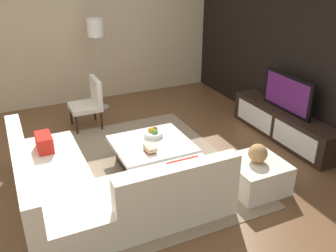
{
  "coord_description": "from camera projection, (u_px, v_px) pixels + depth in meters",
  "views": [
    {
      "loc": [
        4.22,
        -1.66,
        2.83
      ],
      "look_at": [
        -0.12,
        0.36,
        0.58
      ],
      "focal_mm": 39.75,
      "sensor_mm": 36.0,
      "label": 1
    }
  ],
  "objects": [
    {
      "name": "ground_plane",
      "position": [
        148.0,
        171.0,
        5.3
      ],
      "size": [
        14.0,
        14.0,
        0.0
      ],
      "primitive_type": "plane",
      "color": "brown"
    },
    {
      "name": "feature_wall_back",
      "position": [
        308.0,
        54.0,
        5.73
      ],
      "size": [
        6.4,
        0.12,
        2.8
      ],
      "primitive_type": "cube",
      "color": "black",
      "rests_on": "ground"
    },
    {
      "name": "side_wall_left",
      "position": [
        95.0,
        31.0,
        7.4
      ],
      "size": [
        0.12,
        5.2,
        2.8
      ],
      "primitive_type": "cube",
      "color": "beige",
      "rests_on": "ground"
    },
    {
      "name": "area_rug",
      "position": [
        146.0,
        167.0,
        5.38
      ],
      "size": [
        3.2,
        2.4,
        0.01
      ],
      "primitive_type": "cube",
      "color": "gray",
      "rests_on": "ground"
    },
    {
      "name": "media_console",
      "position": [
        283.0,
        125.0,
        6.11
      ],
      "size": [
        2.14,
        0.44,
        0.5
      ],
      "color": "black",
      "rests_on": "ground"
    },
    {
      "name": "television",
      "position": [
        288.0,
        93.0,
        5.87
      ],
      "size": [
        1.05,
        0.06,
        0.6
      ],
      "color": "black",
      "rests_on": "media_console"
    },
    {
      "name": "sectional_couch",
      "position": [
        96.0,
        188.0,
        4.44
      ],
      "size": [
        2.28,
        2.31,
        0.8
      ],
      "color": "silver",
      "rests_on": "ground"
    },
    {
      "name": "coffee_table",
      "position": [
        152.0,
        154.0,
        5.33
      ],
      "size": [
        0.98,
        1.07,
        0.38
      ],
      "color": "black",
      "rests_on": "ground"
    },
    {
      "name": "accent_chair_near",
      "position": [
        90.0,
        100.0,
        6.45
      ],
      "size": [
        0.53,
        0.51,
        0.87
      ],
      "rotation": [
        0.0,
        0.0,
        0.1
      ],
      "color": "black",
      "rests_on": "ground"
    },
    {
      "name": "floor_lamp",
      "position": [
        96.0,
        34.0,
        6.81
      ],
      "size": [
        0.31,
        0.31,
        1.74
      ],
      "color": "#A5A5AA",
      "rests_on": "ground"
    },
    {
      "name": "ottoman",
      "position": [
        255.0,
        175.0,
        4.82
      ],
      "size": [
        0.7,
        0.7,
        0.4
      ],
      "primitive_type": "cube",
      "color": "silver",
      "rests_on": "ground"
    },
    {
      "name": "fruit_bowl",
      "position": [
        153.0,
        133.0,
        5.42
      ],
      "size": [
        0.28,
        0.28,
        0.14
      ],
      "color": "silver",
      "rests_on": "coffee_table"
    },
    {
      "name": "decorative_ball",
      "position": [
        258.0,
        153.0,
        4.69
      ],
      "size": [
        0.25,
        0.25,
        0.25
      ],
      "primitive_type": "sphere",
      "color": "#AD8451",
      "rests_on": "ottoman"
    },
    {
      "name": "book_stack",
      "position": [
        150.0,
        148.0,
        5.01
      ],
      "size": [
        0.22,
        0.14,
        0.08
      ],
      "color": "maroon",
      "rests_on": "coffee_table"
    }
  ]
}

